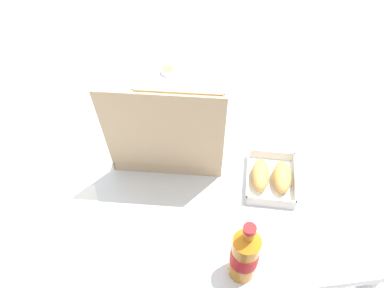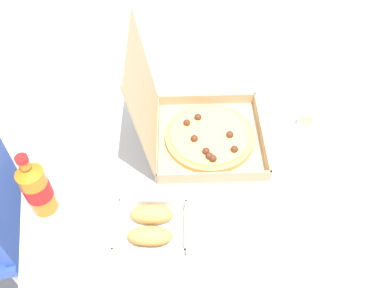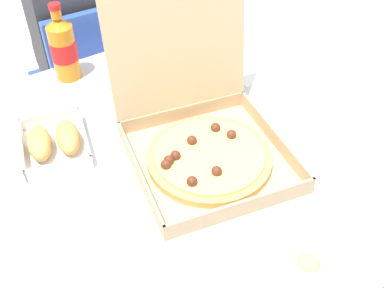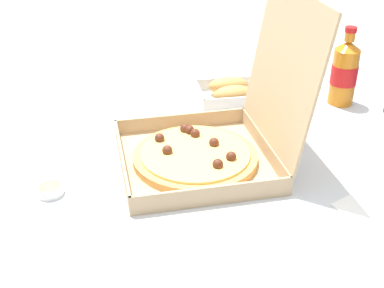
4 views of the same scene
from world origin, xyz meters
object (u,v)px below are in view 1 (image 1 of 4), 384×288
object	(u,v)px
cola_bottle	(245,254)
paper_menu	(63,213)
bread_side_box	(271,177)
pizza_box_open	(172,131)
dipping_sauce_cup	(168,71)

from	to	relation	value
cola_bottle	paper_menu	xyz separation A→B (m)	(0.48, -0.24, -0.09)
bread_side_box	pizza_box_open	bearing A→B (deg)	-35.78
bread_side_box	paper_menu	distance (m)	0.64
cola_bottle	pizza_box_open	bearing A→B (deg)	-74.24
dipping_sauce_cup	pizza_box_open	bearing A→B (deg)	86.99
pizza_box_open	bread_side_box	xyz separation A→B (m)	(-0.29, 0.21, -0.03)
paper_menu	bread_side_box	bearing A→B (deg)	172.44
pizza_box_open	cola_bottle	size ratio (longest dim) A/B	2.06
paper_menu	dipping_sauce_cup	size ratio (longest dim) A/B	3.75
pizza_box_open	paper_menu	xyz separation A→B (m)	(0.35, 0.24, -0.05)
paper_menu	dipping_sauce_cup	xyz separation A→B (m)	(-0.37, -0.61, 0.01)
pizza_box_open	dipping_sauce_cup	xyz separation A→B (m)	(-0.02, -0.37, -0.04)
bread_side_box	paper_menu	world-z (taller)	bread_side_box
dipping_sauce_cup	bread_side_box	bearing A→B (deg)	114.91
cola_bottle	dipping_sauce_cup	world-z (taller)	cola_bottle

